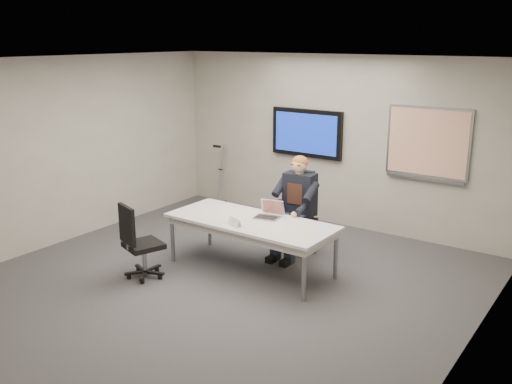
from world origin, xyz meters
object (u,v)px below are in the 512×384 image
Objects in this scene: office_chair_far at (301,230)px; office_chair_near at (141,255)px; laptop at (269,213)px; seated_person at (293,217)px; conference_table at (251,226)px.

office_chair_far is 1.00× the size of office_chair_near.
laptop is at bearing -112.80° from office_chair_near.
laptop is (-0.06, -0.51, 0.18)m from seated_person.
conference_table is at bearing -130.08° from laptop.
seated_person reaches higher than office_chair_near.
conference_table is 1.49m from office_chair_near.
office_chair_far is at bearing -101.31° from office_chair_near.
office_chair_near is at bearing -142.88° from laptop.
seated_person is (0.01, -0.26, 0.27)m from office_chair_far.
seated_person reaches higher than laptop.
seated_person is (0.20, 0.74, -0.04)m from conference_table.
conference_table is 2.28× the size of office_chair_far.
office_chair_far is at bearing 75.19° from laptop.
office_chair_far is 2.77× the size of laptop.
office_chair_near is at bearing -136.03° from office_chair_far.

